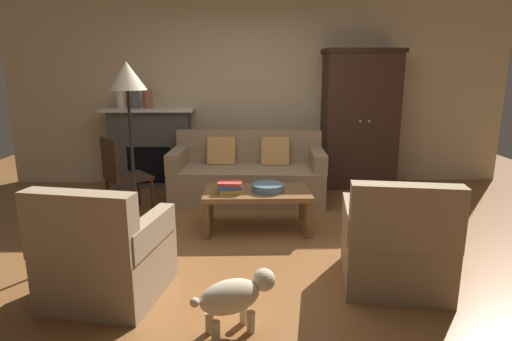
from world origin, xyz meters
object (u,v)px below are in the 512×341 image
object	(u,v)px
dog	(235,296)
floor_lamp	(127,87)
coffee_table	(257,195)
side_chair_wooden	(121,172)
armoire	(359,119)
fireplace	(151,147)
book_stack	(230,187)
couch	(248,175)
armchair_near_left	(105,257)
mantel_vase_cream	(120,98)
mantel_vase_slate	(135,98)
fruit_bowl	(268,188)
mantel_vase_terracotta	(148,99)
armchair_near_right	(396,247)

from	to	relation	value
dog	floor_lamp	bearing A→B (deg)	122.19
coffee_table	side_chair_wooden	size ratio (longest dim) A/B	1.22
armoire	fireplace	bearing A→B (deg)	178.49
book_stack	dog	size ratio (longest dim) A/B	0.49
couch	armchair_near_left	xyz separation A→B (m)	(-1.05, -2.42, -0.00)
mantel_vase_cream	mantel_vase_slate	xyz separation A→B (m)	(0.20, 0.00, 0.01)
couch	coffee_table	distance (m)	1.06
floor_lamp	dog	xyz separation A→B (m)	(1.02, -1.62, -1.24)
armoire	fruit_bowl	bearing A→B (deg)	-128.52
armoire	mantel_vase_slate	world-z (taller)	armoire
armoire	mantel_vase_terracotta	bearing A→B (deg)	178.83
mantel_vase_terracotta	coffee_table	bearing A→B (deg)	-50.20
armchair_near_left	armchair_near_right	bearing A→B (deg)	3.35
fruit_bowl	side_chair_wooden	bearing A→B (deg)	162.19
fireplace	mantel_vase_cream	world-z (taller)	mantel_vase_cream
couch	dog	bearing A→B (deg)	-92.05
coffee_table	fruit_bowl	size ratio (longest dim) A/B	3.33
fireplace	mantel_vase_terracotta	bearing A→B (deg)	-90.00
armoire	mantel_vase_cream	xyz separation A→B (m)	(-3.33, 0.06, 0.29)
mantel_vase_terracotta	armchair_near_right	bearing A→B (deg)	-50.20
couch	dog	size ratio (longest dim) A/B	3.69
mantel_vase_slate	fireplace	bearing A→B (deg)	5.69
book_stack	side_chair_wooden	bearing A→B (deg)	155.54
armchair_near_left	dog	size ratio (longest dim) A/B	1.72
armchair_near_left	coffee_table	bearing A→B (deg)	50.00
mantel_vase_terracotta	book_stack	bearing A→B (deg)	-57.09
mantel_vase_cream	armchair_near_left	xyz separation A→B (m)	(0.70, -3.12, -0.94)
mantel_vase_cream	fruit_bowl	bearing A→B (deg)	-42.47
couch	side_chair_wooden	world-z (taller)	side_chair_wooden
armoire	couch	world-z (taller)	armoire
book_stack	mantel_vase_slate	size ratio (longest dim) A/B	0.90
mantel_vase_cream	dog	world-z (taller)	mantel_vase_cream
fruit_bowl	mantel_vase_cream	bearing A→B (deg)	137.53
coffee_table	book_stack	xyz separation A→B (m)	(-0.28, -0.07, 0.11)
armoire	armchair_near_right	size ratio (longest dim) A/B	2.16
mantel_vase_terracotta	side_chair_wooden	xyz separation A→B (m)	(-0.08, -1.26, -0.74)
side_chair_wooden	floor_lamp	world-z (taller)	floor_lamp
book_stack	side_chair_wooden	world-z (taller)	side_chair_wooden
fireplace	coffee_table	xyz separation A→B (m)	(1.46, -1.78, -0.20)
armoire	mantel_vase_terracotta	xyz separation A→B (m)	(-2.95, 0.06, 0.29)
fruit_bowl	dog	distance (m)	1.82
book_stack	floor_lamp	distance (m)	1.38
mantel_vase_cream	mantel_vase_terracotta	world-z (taller)	mantel_vase_cream
floor_lamp	coffee_table	bearing A→B (deg)	8.85
mantel_vase_cream	coffee_table	bearing A→B (deg)	-43.62
fireplace	mantel_vase_terracotta	distance (m)	0.68
fruit_bowl	floor_lamp	xyz separation A→B (m)	(-1.32, -0.16, 1.03)
armoire	couch	distance (m)	1.82
fireplace	fruit_bowl	size ratio (longest dim) A/B	3.81
mantel_vase_terracotta	armchair_near_left	size ratio (longest dim) A/B	0.28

